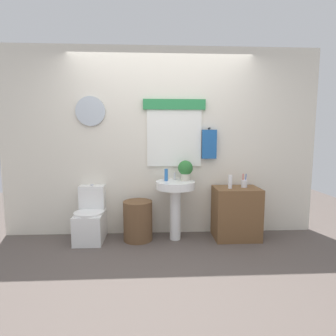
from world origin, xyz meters
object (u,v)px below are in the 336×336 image
object	(u,v)px
toilet	(91,219)
laundry_hamper	(138,221)
lotion_bottle	(230,182)
toothbrush_cup	(244,184)
pedestal_sink	(175,196)
soap_bottle	(166,175)
wooden_cabinet	(236,213)
potted_plant	(185,169)

from	to	relation	value
toilet	laundry_hamper	distance (m)	0.63
lotion_bottle	toothbrush_cup	size ratio (longest dim) A/B	0.97
toilet	pedestal_sink	xyz separation A→B (m)	(1.14, -0.03, 0.32)
toilet	toothbrush_cup	world-z (taller)	toothbrush_cup
soap_bottle	pedestal_sink	bearing A→B (deg)	-22.62
pedestal_sink	soap_bottle	distance (m)	0.30
laundry_hamper	lotion_bottle	bearing A→B (deg)	-1.86
wooden_cabinet	lotion_bottle	size ratio (longest dim) A/B	3.92
pedestal_sink	potted_plant	distance (m)	0.38
soap_bottle	lotion_bottle	size ratio (longest dim) A/B	0.89
toilet	laundry_hamper	size ratio (longest dim) A/B	1.39
soap_bottle	toothbrush_cup	xyz separation A→B (m)	(1.06, -0.03, -0.12)
wooden_cabinet	soap_bottle	size ratio (longest dim) A/B	4.40
pedestal_sink	toothbrush_cup	distance (m)	0.95
pedestal_sink	soap_bottle	world-z (taller)	soap_bottle
wooden_cabinet	toothbrush_cup	distance (m)	0.42
wooden_cabinet	potted_plant	distance (m)	0.92
potted_plant	lotion_bottle	bearing A→B (deg)	-9.66
laundry_hamper	potted_plant	bearing A→B (deg)	5.32
laundry_hamper	pedestal_sink	bearing A→B (deg)	0.00
toilet	wooden_cabinet	world-z (taller)	toilet
toilet	lotion_bottle	distance (m)	1.93
potted_plant	toothbrush_cup	size ratio (longest dim) A/B	1.46
laundry_hamper	toothbrush_cup	bearing A→B (deg)	0.80
potted_plant	lotion_bottle	distance (m)	0.62
toilet	pedestal_sink	world-z (taller)	pedestal_sink
wooden_cabinet	toothbrush_cup	xyz separation A→B (m)	(0.11, 0.02, 0.40)
wooden_cabinet	potted_plant	world-z (taller)	potted_plant
wooden_cabinet	lotion_bottle	distance (m)	0.45
pedestal_sink	lotion_bottle	world-z (taller)	lotion_bottle
toilet	soap_bottle	size ratio (longest dim) A/B	4.62
wooden_cabinet	lotion_bottle	bearing A→B (deg)	-159.19
pedestal_sink	potted_plant	bearing A→B (deg)	23.20
toilet	wooden_cabinet	bearing A→B (deg)	-1.00
soap_bottle	toilet	bearing A→B (deg)	-179.13
laundry_hamper	pedestal_sink	distance (m)	0.61
potted_plant	wooden_cabinet	bearing A→B (deg)	-4.95
toothbrush_cup	potted_plant	bearing A→B (deg)	177.15
laundry_hamper	toothbrush_cup	size ratio (longest dim) A/B	2.87
toilet	lotion_bottle	size ratio (longest dim) A/B	4.12
lotion_bottle	soap_bottle	bearing A→B (deg)	173.94
lotion_bottle	wooden_cabinet	bearing A→B (deg)	20.81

